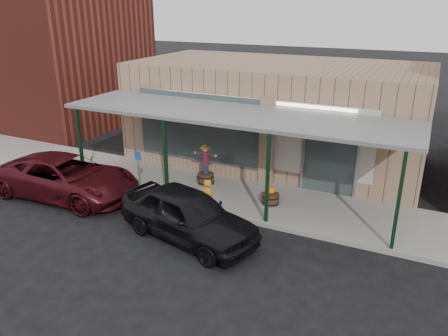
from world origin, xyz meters
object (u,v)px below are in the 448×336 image
at_px(parked_sedan, 188,214).
at_px(barrel_pumpkin, 271,197).
at_px(barrel_scarecrow, 206,170).
at_px(car_maroon, 66,177).
at_px(handicap_sign, 138,166).

bearing_deg(parked_sedan, barrel_pumpkin, -13.45).
relative_size(barrel_scarecrow, barrel_pumpkin, 2.24).
bearing_deg(parked_sedan, car_maroon, 96.15).
bearing_deg(barrel_scarecrow, handicap_sign, -156.91).
height_order(barrel_pumpkin, parked_sedan, parked_sedan).
bearing_deg(parked_sedan, handicap_sign, 71.90).
bearing_deg(barrel_pumpkin, car_maroon, -162.16).
xyz_separation_m(barrel_pumpkin, parked_sedan, (-1.51, -2.93, 0.38)).
height_order(barrel_pumpkin, handicap_sign, handicap_sign).
xyz_separation_m(barrel_pumpkin, handicap_sign, (-4.64, -0.99, 0.73)).
relative_size(handicap_sign, parked_sedan, 0.31).
xyz_separation_m(barrel_scarecrow, car_maroon, (-4.07, -2.86, 0.06)).
bearing_deg(handicap_sign, car_maroon, -139.27).
distance_m(handicap_sign, parked_sedan, 3.70).
height_order(barrel_scarecrow, parked_sedan, barrel_scarecrow).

